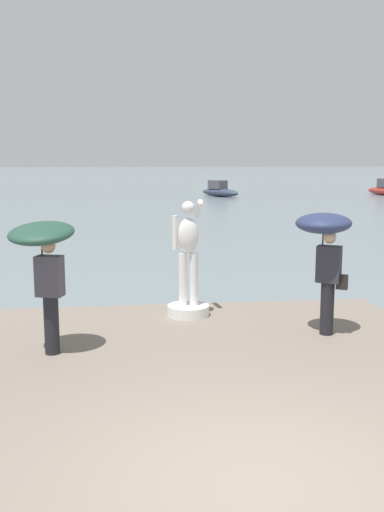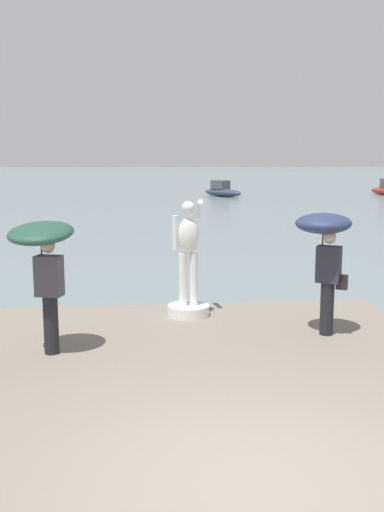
# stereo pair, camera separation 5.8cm
# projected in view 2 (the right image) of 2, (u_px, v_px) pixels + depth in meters

# --- Properties ---
(ground_plane) EXTENTS (400.00, 400.00, 0.00)m
(ground_plane) POSITION_uv_depth(u_px,v_px,m) (144.00, 202.00, 44.50)
(ground_plane) COLOR slate
(pier) EXTENTS (7.44, 9.57, 0.40)m
(pier) POSITION_uv_depth(u_px,v_px,m) (225.00, 417.00, 6.99)
(pier) COLOR slate
(pier) RESTS_ON ground
(statue_white_figure) EXTENTS (0.77, 0.95, 2.15)m
(statue_white_figure) POSITION_uv_depth(u_px,v_px,m) (188.00, 276.00, 10.66)
(statue_white_figure) COLOR white
(statue_white_figure) RESTS_ON pier
(onlooker_left) EXTENTS (1.21, 1.23, 2.01)m
(onlooker_left) POSITION_uv_depth(u_px,v_px,m) (44.00, 252.00, 8.46)
(onlooker_left) COLOR black
(onlooker_left) RESTS_ON pier
(onlooker_right) EXTENTS (1.25, 1.26, 2.03)m
(onlooker_right) POSITION_uv_depth(u_px,v_px,m) (325.00, 240.00, 9.40)
(onlooker_right) COLOR black
(onlooker_right) RESTS_ON pier
(boat_leftward) EXTENTS (3.48, 4.62, 1.42)m
(boat_leftward) POSITION_uv_depth(u_px,v_px,m) (222.00, 191.00, 51.06)
(boat_leftward) COLOR #2D384C
(boat_leftward) RESTS_ON ground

